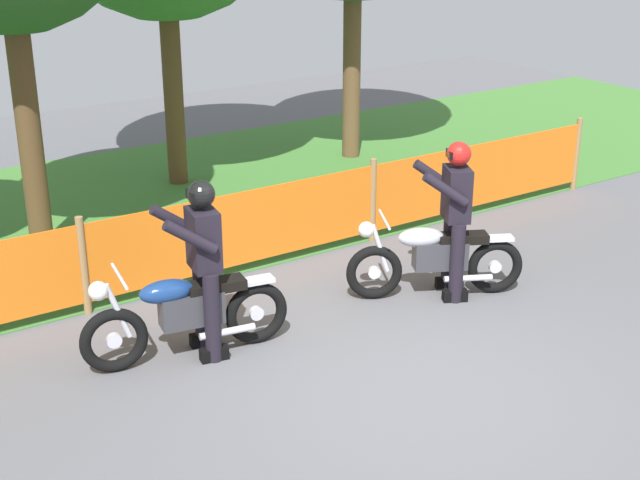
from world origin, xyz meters
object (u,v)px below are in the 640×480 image
(rider_lead, at_px, (203,262))
(motorcycle_lead, at_px, (185,313))
(rider_trailing, at_px, (454,214))
(motorcycle_trailing, at_px, (435,258))

(rider_lead, bearing_deg, motorcycle_lead, 0.57)
(motorcycle_lead, relative_size, rider_trailing, 1.16)
(motorcycle_trailing, distance_m, rider_lead, 2.65)
(motorcycle_lead, xyz_separation_m, motorcycle_trailing, (2.78, -0.25, -0.01))
(motorcycle_lead, bearing_deg, rider_lead, -179.43)
(motorcycle_lead, bearing_deg, motorcycle_trailing, -175.13)
(motorcycle_trailing, bearing_deg, motorcycle_lead, 22.31)
(motorcycle_lead, height_order, motorcycle_trailing, motorcycle_lead)
(rider_lead, bearing_deg, rider_trailing, -176.24)
(motorcycle_trailing, bearing_deg, rider_trailing, -179.43)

